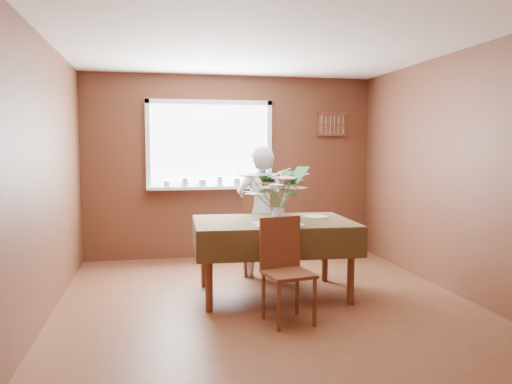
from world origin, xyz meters
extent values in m
plane|color=#58301E|center=(0.00, 0.00, 0.00)|extent=(4.50, 4.50, 0.00)
plane|color=white|center=(0.00, 0.00, 2.50)|extent=(4.50, 4.50, 0.00)
plane|color=brown|center=(0.00, 2.25, 1.25)|extent=(4.00, 0.00, 4.00)
plane|color=brown|center=(0.00, -2.25, 1.25)|extent=(4.00, 0.00, 4.00)
plane|color=brown|center=(-2.00, 0.00, 1.25)|extent=(0.00, 4.50, 4.50)
plane|color=brown|center=(2.00, 0.00, 1.25)|extent=(0.00, 4.50, 4.50)
cube|color=white|center=(-0.30, 2.23, 1.55)|extent=(1.60, 0.01, 1.10)
cube|color=white|center=(-0.30, 2.22, 2.13)|extent=(1.72, 0.06, 0.06)
cube|color=white|center=(-0.30, 2.22, 0.97)|extent=(1.72, 0.06, 0.06)
cube|color=white|center=(-1.13, 2.22, 1.55)|extent=(0.06, 0.06, 1.22)
cube|color=white|center=(0.53, 2.22, 1.55)|extent=(0.06, 0.06, 1.22)
cube|color=white|center=(-0.30, 2.15, 0.98)|extent=(1.72, 0.20, 0.04)
cylinder|color=white|center=(-0.89, 2.13, 1.04)|extent=(0.09, 0.09, 0.08)
cylinder|color=white|center=(-0.65, 2.13, 1.06)|extent=(0.11, 0.11, 0.12)
cylinder|color=white|center=(-0.42, 2.13, 1.05)|extent=(0.12, 0.12, 0.09)
cylinder|color=white|center=(-0.18, 2.13, 1.06)|extent=(0.10, 0.10, 0.13)
cylinder|color=white|center=(0.05, 2.13, 1.05)|extent=(0.11, 0.11, 0.10)
cylinder|color=white|center=(0.29, 2.13, 1.04)|extent=(0.09, 0.09, 0.08)
cube|color=brown|center=(1.45, 2.23, 1.85)|extent=(0.40, 0.03, 0.30)
cube|color=brown|center=(1.45, 2.21, 2.00)|extent=(0.44, 0.04, 0.03)
cube|color=brown|center=(1.45, 2.21, 1.70)|extent=(0.44, 0.04, 0.03)
cylinder|color=brown|center=(-0.57, -0.08, 0.36)|extent=(0.07, 0.07, 0.73)
cylinder|color=brown|center=(0.79, -0.15, 0.36)|extent=(0.07, 0.07, 0.73)
cylinder|color=brown|center=(-0.53, 0.77, 0.36)|extent=(0.07, 0.07, 0.73)
cylinder|color=brown|center=(0.83, 0.71, 0.36)|extent=(0.07, 0.07, 0.73)
cube|color=brown|center=(0.13, 0.31, 0.75)|extent=(1.58, 1.09, 0.04)
cube|color=#342612|center=(0.13, 0.31, 0.77)|extent=(1.64, 1.15, 0.01)
cube|color=#342612|center=(0.10, -0.23, 0.62)|extent=(1.59, 0.08, 0.29)
cube|color=#342612|center=(0.15, 0.85, 0.62)|extent=(1.59, 0.08, 0.29)
cube|color=#342612|center=(-0.67, 0.35, 0.62)|extent=(0.06, 1.08, 0.29)
cube|color=#342612|center=(0.92, 0.28, 0.62)|extent=(0.06, 1.08, 0.29)
cube|color=#4764CB|center=(0.12, 0.06, 0.78)|extent=(0.47, 0.36, 0.01)
cylinder|color=brown|center=(0.41, 1.36, 0.23)|extent=(0.04, 0.04, 0.47)
cylinder|color=brown|center=(0.04, 1.42, 0.23)|extent=(0.04, 0.04, 0.47)
cylinder|color=brown|center=(0.35, 0.99, 0.23)|extent=(0.04, 0.04, 0.47)
cylinder|color=brown|center=(-0.02, 1.05, 0.23)|extent=(0.04, 0.04, 0.47)
cube|color=brown|center=(0.19, 1.21, 0.48)|extent=(0.50, 0.50, 0.03)
cube|color=brown|center=(0.16, 1.01, 0.75)|extent=(0.43, 0.10, 0.52)
cylinder|color=brown|center=(-0.06, -0.71, 0.21)|extent=(0.04, 0.04, 0.42)
cylinder|color=brown|center=(0.26, -0.65, 0.21)|extent=(0.04, 0.04, 0.42)
cylinder|color=brown|center=(-0.12, -0.38, 0.21)|extent=(0.04, 0.04, 0.42)
cylinder|color=brown|center=(0.21, -0.32, 0.21)|extent=(0.04, 0.04, 0.42)
cube|color=brown|center=(0.07, -0.51, 0.43)|extent=(0.45, 0.45, 0.03)
cube|color=brown|center=(0.04, -0.34, 0.68)|extent=(0.39, 0.10, 0.46)
imported|color=white|center=(0.16, 1.05, 0.77)|extent=(0.60, 0.44, 1.53)
cylinder|color=white|center=(0.13, 0.11, 0.85)|extent=(0.12, 0.12, 0.15)
cylinder|color=#33662D|center=(0.13, 0.11, 0.97)|extent=(0.07, 0.07, 0.11)
cylinder|color=white|center=(0.62, 0.41, 0.78)|extent=(0.27, 0.27, 0.01)
cube|color=silver|center=(0.24, 0.05, 0.79)|extent=(0.05, 0.24, 0.00)
camera|label=1|loc=(-1.05, -4.59, 1.52)|focal=35.00mm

